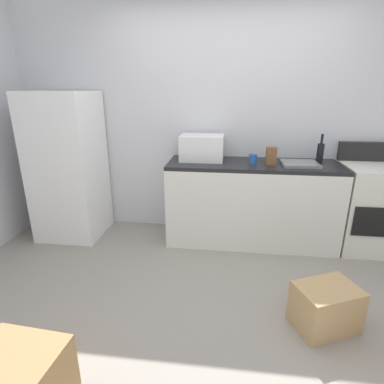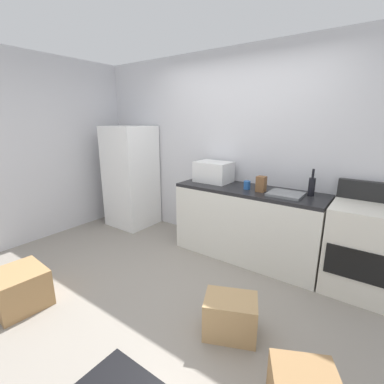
% 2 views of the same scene
% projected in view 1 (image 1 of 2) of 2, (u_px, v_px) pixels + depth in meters
% --- Properties ---
extents(ground_plane, '(6.00, 6.00, 0.00)m').
position_uv_depth(ground_plane, '(218.00, 308.00, 2.39)').
color(ground_plane, gray).
extents(wall_back, '(5.00, 0.10, 2.60)m').
position_uv_depth(wall_back, '(227.00, 120.00, 3.43)').
color(wall_back, silver).
rests_on(wall_back, ground_plane).
extents(kitchen_counter, '(1.80, 0.60, 0.90)m').
position_uv_depth(kitchen_counter, '(251.00, 203.00, 3.34)').
color(kitchen_counter, silver).
rests_on(kitchen_counter, ground_plane).
extents(refrigerator, '(0.68, 0.66, 1.62)m').
position_uv_depth(refrigerator, '(68.00, 167.00, 3.42)').
color(refrigerator, white).
rests_on(refrigerator, ground_plane).
extents(stove_oven, '(0.60, 0.61, 1.10)m').
position_uv_depth(stove_oven, '(369.00, 206.00, 3.20)').
color(stove_oven, silver).
rests_on(stove_oven, ground_plane).
extents(microwave, '(0.46, 0.34, 0.27)m').
position_uv_depth(microwave, '(202.00, 148.00, 3.29)').
color(microwave, white).
rests_on(microwave, kitchen_counter).
extents(sink_basin, '(0.36, 0.32, 0.03)m').
position_uv_depth(sink_basin, '(300.00, 164.00, 3.09)').
color(sink_basin, slate).
rests_on(sink_basin, kitchen_counter).
extents(wine_bottle, '(0.07, 0.07, 0.30)m').
position_uv_depth(wine_bottle, '(320.00, 152.00, 3.18)').
color(wine_bottle, black).
rests_on(wine_bottle, kitchen_counter).
extents(coffee_mug, '(0.08, 0.08, 0.10)m').
position_uv_depth(coffee_mug, '(253.00, 159.00, 3.15)').
color(coffee_mug, '#2659A5').
rests_on(coffee_mug, kitchen_counter).
extents(knife_block, '(0.10, 0.10, 0.18)m').
position_uv_depth(knife_block, '(271.00, 156.00, 3.10)').
color(knife_block, brown).
rests_on(knife_block, kitchen_counter).
extents(cardboard_box_large, '(0.51, 0.44, 0.33)m').
position_uv_depth(cardboard_box_large, '(325.00, 307.00, 2.16)').
color(cardboard_box_large, tan).
rests_on(cardboard_box_large, ground_plane).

